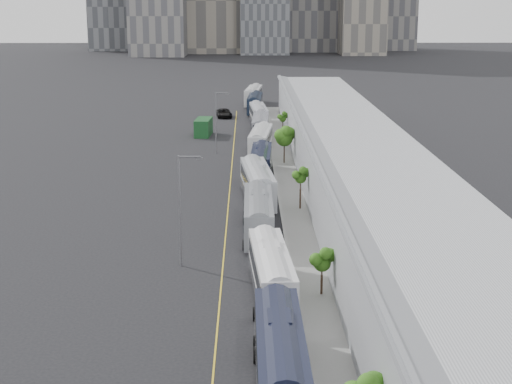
{
  "coord_description": "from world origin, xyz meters",
  "views": [
    {
      "loc": [
        0.54,
        -22.23,
        21.6
      ],
      "look_at": [
        1.44,
        53.86,
        3.0
      ],
      "focal_mm": 55.0,
      "sensor_mm": 36.0,
      "label": 1
    }
  ],
  "objects_px": {
    "bus_2": "(271,276)",
    "bus_10": "(253,97)",
    "bus_5": "(261,164)",
    "suv": "(224,113)",
    "bus_7": "(260,128)",
    "street_lamp_near": "(182,204)",
    "bus_1": "(280,363)",
    "bus_6": "(261,143)",
    "bus_9": "(255,105)",
    "bus_3": "(258,218)",
    "shipping_container": "(203,127)",
    "street_lamp_far": "(217,118)",
    "bus_8": "(259,116)",
    "bus_4": "(258,186)"
  },
  "relations": [
    {
      "from": "bus_1",
      "to": "bus_4",
      "type": "xyz_separation_m",
      "value": [
        -0.69,
        43.37,
        0.02
      ]
    },
    {
      "from": "bus_9",
      "to": "bus_10",
      "type": "bearing_deg",
      "value": 94.23
    },
    {
      "from": "bus_2",
      "to": "bus_4",
      "type": "xyz_separation_m",
      "value": [
        -0.64,
        28.81,
        0.1
      ]
    },
    {
      "from": "bus_2",
      "to": "bus_9",
      "type": "relative_size",
      "value": 1.0
    },
    {
      "from": "bus_6",
      "to": "bus_10",
      "type": "bearing_deg",
      "value": 96.36
    },
    {
      "from": "bus_6",
      "to": "suv",
      "type": "xyz_separation_m",
      "value": [
        -6.35,
        36.59,
        -0.77
      ]
    },
    {
      "from": "street_lamp_near",
      "to": "bus_5",
      "type": "bearing_deg",
      "value": 78.41
    },
    {
      "from": "bus_7",
      "to": "bus_10",
      "type": "xyz_separation_m",
      "value": [
        -0.78,
        41.1,
        0.12
      ]
    },
    {
      "from": "street_lamp_far",
      "to": "bus_2",
      "type": "bearing_deg",
      "value": -83.88
    },
    {
      "from": "bus_10",
      "to": "bus_9",
      "type": "bearing_deg",
      "value": -83.36
    },
    {
      "from": "bus_6",
      "to": "bus_9",
      "type": "height_order",
      "value": "bus_9"
    },
    {
      "from": "bus_8",
      "to": "bus_2",
      "type": "bearing_deg",
      "value": -93.67
    },
    {
      "from": "suv",
      "to": "bus_1",
      "type": "bearing_deg",
      "value": -94.44
    },
    {
      "from": "bus_1",
      "to": "suv",
      "type": "xyz_separation_m",
      "value": [
        -6.21,
        107.72,
        -0.85
      ]
    },
    {
      "from": "bus_5",
      "to": "shipping_container",
      "type": "relative_size",
      "value": 2.02
    },
    {
      "from": "bus_7",
      "to": "street_lamp_far",
      "type": "xyz_separation_m",
      "value": [
        -6.49,
        -13.38,
        3.6
      ]
    },
    {
      "from": "bus_6",
      "to": "street_lamp_far",
      "type": "distance_m",
      "value": 7.23
    },
    {
      "from": "bus_9",
      "to": "street_lamp_near",
      "type": "distance_m",
      "value": 92.57
    },
    {
      "from": "bus_8",
      "to": "bus_4",
      "type": "bearing_deg",
      "value": -94.45
    },
    {
      "from": "bus_1",
      "to": "bus_4",
      "type": "height_order",
      "value": "bus_4"
    },
    {
      "from": "bus_1",
      "to": "bus_8",
      "type": "height_order",
      "value": "bus_1"
    },
    {
      "from": "bus_7",
      "to": "bus_10",
      "type": "height_order",
      "value": "bus_10"
    },
    {
      "from": "bus_5",
      "to": "bus_7",
      "type": "relative_size",
      "value": 0.97
    },
    {
      "from": "bus_5",
      "to": "street_lamp_far",
      "type": "relative_size",
      "value": 1.38
    },
    {
      "from": "bus_7",
      "to": "street_lamp_near",
      "type": "height_order",
      "value": "street_lamp_near"
    },
    {
      "from": "bus_3",
      "to": "bus_7",
      "type": "distance_m",
      "value": 54.36
    },
    {
      "from": "shipping_container",
      "to": "bus_3",
      "type": "bearing_deg",
      "value": -77.04
    },
    {
      "from": "bus_7",
      "to": "bus_10",
      "type": "relative_size",
      "value": 0.92
    },
    {
      "from": "bus_7",
      "to": "bus_8",
      "type": "distance_m",
      "value": 13.54
    },
    {
      "from": "bus_3",
      "to": "bus_5",
      "type": "relative_size",
      "value": 1.08
    },
    {
      "from": "bus_10",
      "to": "bus_2",
      "type": "bearing_deg",
      "value": -84.13
    },
    {
      "from": "bus_8",
      "to": "bus_9",
      "type": "distance_m",
      "value": 15.45
    },
    {
      "from": "bus_7",
      "to": "suv",
      "type": "height_order",
      "value": "bus_7"
    },
    {
      "from": "bus_10",
      "to": "street_lamp_near",
      "type": "height_order",
      "value": "street_lamp_near"
    },
    {
      "from": "bus_1",
      "to": "bus_9",
      "type": "height_order",
      "value": "bus_1"
    },
    {
      "from": "bus_1",
      "to": "bus_8",
      "type": "xyz_separation_m",
      "value": [
        0.25,
        98.36,
        -0.11
      ]
    },
    {
      "from": "bus_5",
      "to": "suv",
      "type": "bearing_deg",
      "value": 99.73
    },
    {
      "from": "street_lamp_near",
      "to": "bus_2",
      "type": "bearing_deg",
      "value": -44.44
    },
    {
      "from": "bus_7",
      "to": "bus_8",
      "type": "bearing_deg",
      "value": 92.47
    },
    {
      "from": "bus_9",
      "to": "shipping_container",
      "type": "distance_m",
      "value": 28.27
    },
    {
      "from": "bus_2",
      "to": "bus_10",
      "type": "relative_size",
      "value": 0.94
    },
    {
      "from": "bus_8",
      "to": "bus_9",
      "type": "bearing_deg",
      "value": 88.32
    },
    {
      "from": "bus_8",
      "to": "bus_10",
      "type": "relative_size",
      "value": 0.92
    },
    {
      "from": "street_lamp_near",
      "to": "bus_10",
      "type": "bearing_deg",
      "value": 86.28
    },
    {
      "from": "bus_2",
      "to": "bus_10",
      "type": "height_order",
      "value": "bus_10"
    },
    {
      "from": "bus_3",
      "to": "bus_10",
      "type": "xyz_separation_m",
      "value": [
        0.35,
        95.45,
        0.04
      ]
    },
    {
      "from": "bus_2",
      "to": "bus_6",
      "type": "xyz_separation_m",
      "value": [
        0.19,
        56.57,
        0.0
      ]
    },
    {
      "from": "bus_4",
      "to": "suv",
      "type": "distance_m",
      "value": 64.59
    },
    {
      "from": "bus_1",
      "to": "bus_7",
      "type": "bearing_deg",
      "value": 89.58
    },
    {
      "from": "bus_10",
      "to": "street_lamp_near",
      "type": "distance_m",
      "value": 104.61
    }
  ]
}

